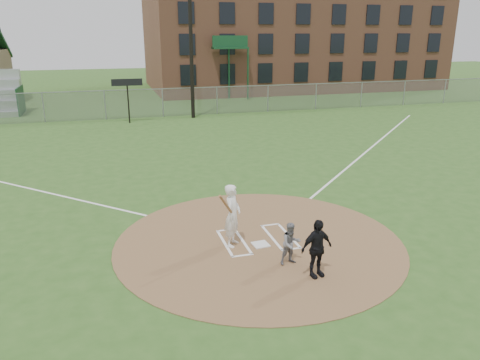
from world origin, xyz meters
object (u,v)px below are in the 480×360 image
object	(u,v)px
catcher	(291,244)
home_plate	(261,244)
umpire	(317,248)
batter_at_plate	(233,215)

from	to	relation	value
catcher	home_plate	bearing A→B (deg)	100.67
umpire	batter_at_plate	xyz separation A→B (m)	(-1.53, 2.30, 0.16)
home_plate	catcher	world-z (taller)	catcher
home_plate	batter_at_plate	size ratio (longest dim) A/B	0.25
umpire	home_plate	bearing A→B (deg)	98.91
catcher	umpire	size ratio (longest dim) A/B	0.76
catcher	batter_at_plate	distance (m)	1.95
home_plate	umpire	distance (m)	2.33
catcher	batter_at_plate	size ratio (longest dim) A/B	0.63
home_plate	umpire	bearing A→B (deg)	-69.84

